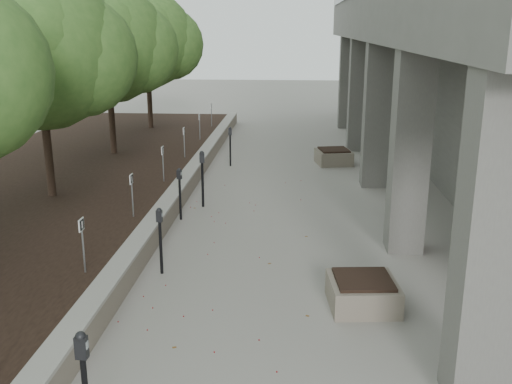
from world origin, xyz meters
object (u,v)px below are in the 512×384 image
(crabapple_tree_4, at_px, (108,69))
(planter_front, at_px, (363,292))
(parking_meter_3, at_px, (202,179))
(parking_meter_5, at_px, (230,147))
(parking_meter_2, at_px, (160,241))
(parking_meter_4, at_px, (180,194))
(crabapple_tree_3, at_px, (41,84))
(crabapple_tree_5, at_px, (148,60))
(planter_back, at_px, (334,156))

(crabapple_tree_4, relative_size, planter_front, 5.07)
(crabapple_tree_4, xyz_separation_m, parking_meter_3, (3.65, -4.41, -2.40))
(crabapple_tree_4, height_order, parking_meter_3, crabapple_tree_4)
(parking_meter_5, bearing_deg, planter_front, -78.28)
(parking_meter_2, height_order, parking_meter_4, parking_meter_2)
(parking_meter_4, bearing_deg, planter_front, -28.44)
(crabapple_tree_3, relative_size, crabapple_tree_4, 1.00)
(crabapple_tree_3, bearing_deg, parking_meter_5, 52.86)
(planter_front, bearing_deg, crabapple_tree_3, 146.86)
(crabapple_tree_5, height_order, parking_meter_5, crabapple_tree_5)
(crabapple_tree_4, distance_m, parking_meter_2, 9.59)
(crabapple_tree_5, xyz_separation_m, planter_front, (7.10, -14.64, -2.87))
(parking_meter_5, height_order, planter_front, parking_meter_5)
(crabapple_tree_4, bearing_deg, planter_back, 4.94)
(parking_meter_3, xyz_separation_m, parking_meter_4, (-0.37, -1.05, -0.10))
(crabapple_tree_3, relative_size, crabapple_tree_5, 1.00)
(parking_meter_4, xyz_separation_m, parking_meter_5, (0.56, 5.54, 0.02))
(crabapple_tree_4, xyz_separation_m, parking_meter_2, (3.54, -8.57, -2.48))
(planter_back, bearing_deg, parking_meter_4, -122.99)
(crabapple_tree_5, bearing_deg, planter_back, -31.17)
(parking_meter_2, bearing_deg, planter_back, 71.27)
(crabapple_tree_3, relative_size, parking_meter_5, 4.21)
(parking_meter_2, bearing_deg, planter_front, -13.54)
(parking_meter_2, bearing_deg, parking_meter_3, 91.62)
(parking_meter_4, height_order, parking_meter_5, parking_meter_5)
(parking_meter_2, xyz_separation_m, parking_meter_4, (-0.25, 3.10, -0.01))
(parking_meter_4, xyz_separation_m, planter_front, (3.82, -4.18, -0.38))
(crabapple_tree_5, height_order, parking_meter_4, crabapple_tree_5)
(crabapple_tree_5, distance_m, planter_back, 8.93)
(crabapple_tree_3, distance_m, parking_meter_3, 4.41)
(parking_meter_2, bearing_deg, parking_meter_4, 97.85)
(crabapple_tree_5, distance_m, parking_meter_3, 10.37)
(parking_meter_4, bearing_deg, crabapple_tree_5, 126.54)
(crabapple_tree_3, distance_m, crabapple_tree_4, 5.00)
(parking_meter_3, xyz_separation_m, planter_back, (3.58, 5.03, -0.47))
(parking_meter_4, distance_m, parking_meter_5, 5.56)
(crabapple_tree_3, height_order, parking_meter_2, crabapple_tree_3)
(parking_meter_4, height_order, planter_back, parking_meter_4)
(parking_meter_3, height_order, planter_front, parking_meter_3)
(planter_back, bearing_deg, crabapple_tree_4, -175.06)
(parking_meter_4, height_order, planter_front, parking_meter_4)
(parking_meter_2, height_order, planter_back, parking_meter_2)
(crabapple_tree_3, xyz_separation_m, planter_back, (7.23, 5.62, -2.87))
(parking_meter_3, bearing_deg, parking_meter_4, -122.57)
(parking_meter_3, bearing_deg, parking_meter_2, -104.93)
(parking_meter_4, bearing_deg, parking_meter_3, 89.92)
(parking_meter_4, relative_size, planter_front, 1.17)
(parking_meter_5, bearing_deg, parking_meter_2, -98.86)
(parking_meter_4, bearing_deg, crabapple_tree_3, -168.87)
(crabapple_tree_3, height_order, parking_meter_4, crabapple_tree_3)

